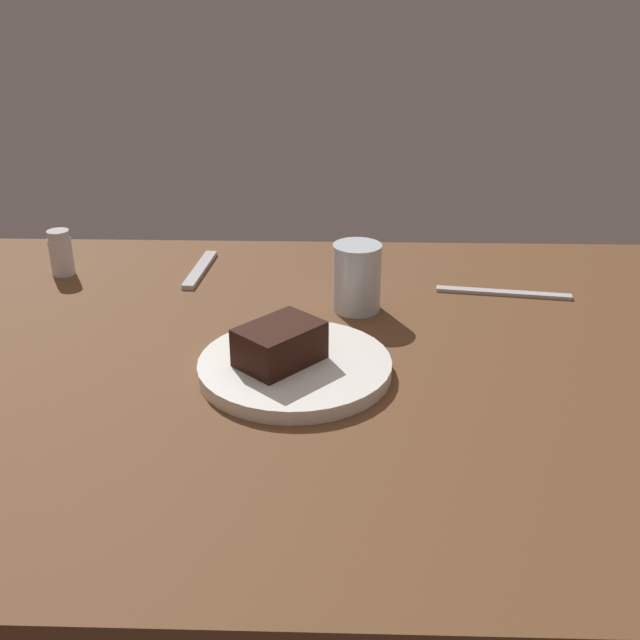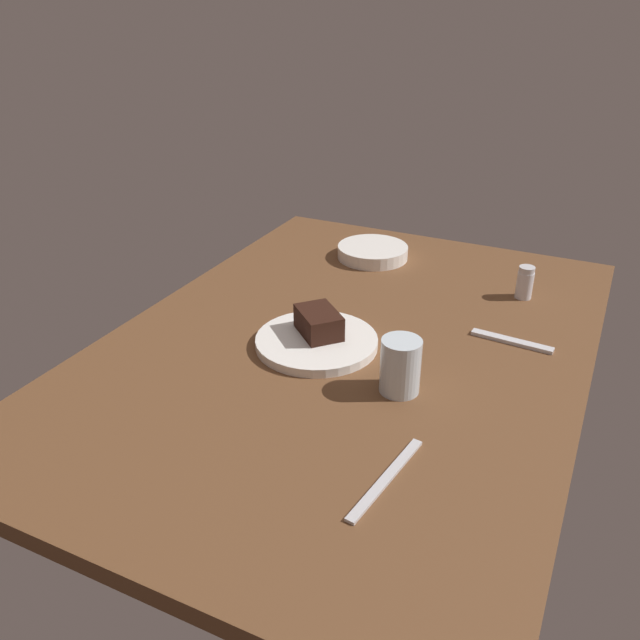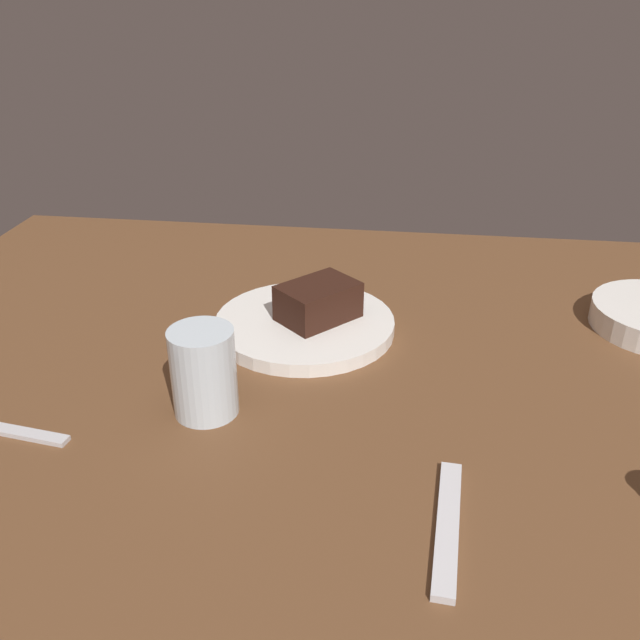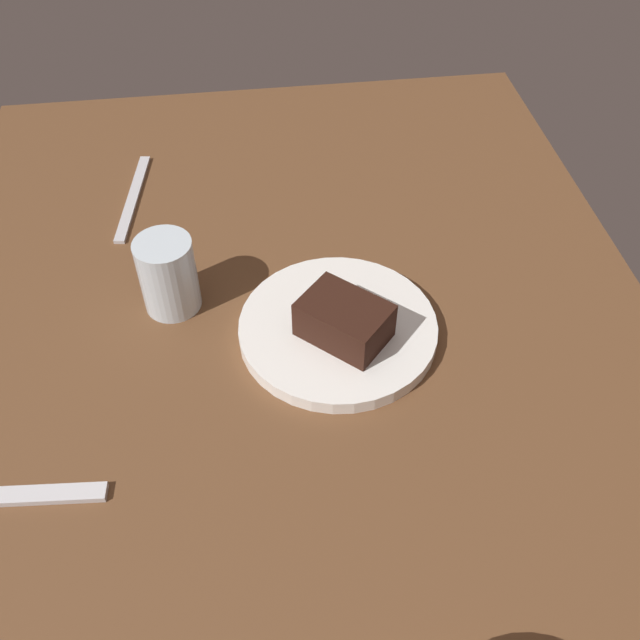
% 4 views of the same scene
% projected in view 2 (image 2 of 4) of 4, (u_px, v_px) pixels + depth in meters
% --- Properties ---
extents(dining_table, '(1.20, 0.84, 0.03)m').
position_uv_depth(dining_table, '(347.00, 349.00, 1.21)').
color(dining_table, brown).
rests_on(dining_table, ground).
extents(dessert_plate, '(0.22, 0.22, 0.02)m').
position_uv_depth(dessert_plate, '(317.00, 342.00, 1.19)').
color(dessert_plate, white).
rests_on(dessert_plate, dining_table).
extents(chocolate_cake_slice, '(0.11, 0.11, 0.05)m').
position_uv_depth(chocolate_cake_slice, '(319.00, 322.00, 1.19)').
color(chocolate_cake_slice, black).
rests_on(chocolate_cake_slice, dessert_plate).
extents(salt_shaker, '(0.03, 0.03, 0.07)m').
position_uv_depth(salt_shaker, '(525.00, 283.00, 1.36)').
color(salt_shaker, silver).
rests_on(salt_shaker, dining_table).
extents(water_glass, '(0.07, 0.07, 0.09)m').
position_uv_depth(water_glass, '(400.00, 366.00, 1.04)').
color(water_glass, silver).
rests_on(water_glass, dining_table).
extents(side_bowl, '(0.17, 0.17, 0.03)m').
position_uv_depth(side_bowl, '(373.00, 252.00, 1.56)').
color(side_bowl, white).
rests_on(side_bowl, dining_table).
extents(dessert_spoon, '(0.03, 0.15, 0.01)m').
position_uv_depth(dessert_spoon, '(512.00, 341.00, 1.20)').
color(dessert_spoon, silver).
rests_on(dessert_spoon, dining_table).
extents(butter_knife, '(0.19, 0.04, 0.01)m').
position_uv_depth(butter_knife, '(386.00, 479.00, 0.87)').
color(butter_knife, silver).
rests_on(butter_knife, dining_table).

